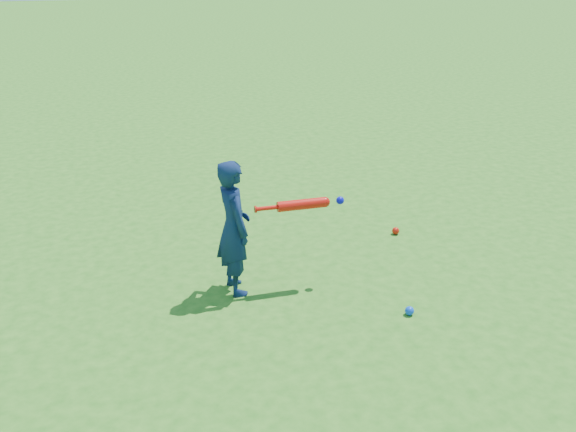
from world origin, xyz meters
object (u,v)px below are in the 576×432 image
object	(u,v)px
ground_ball_red	(396,231)
ground_ball_blue	(409,311)
bat_swing	(305,204)
child	(234,228)

from	to	relation	value
ground_ball_red	ground_ball_blue	world-z (taller)	ground_ball_red
ground_ball_red	bat_swing	xyz separation A→B (m)	(-1.30, -0.78, 0.75)
child	ground_ball_red	world-z (taller)	child
ground_ball_blue	child	bearing A→B (deg)	146.99
child	ground_ball_blue	bearing A→B (deg)	-129.70
ground_ball_red	ground_ball_blue	xyz separation A→B (m)	(-0.62, -1.58, -0.00)
bat_swing	ground_ball_blue	bearing A→B (deg)	-49.10
child	bat_swing	world-z (taller)	child
child	ground_ball_red	bearing A→B (deg)	-76.53
child	ground_ball_red	xyz separation A→B (m)	(1.95, 0.72, -0.58)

